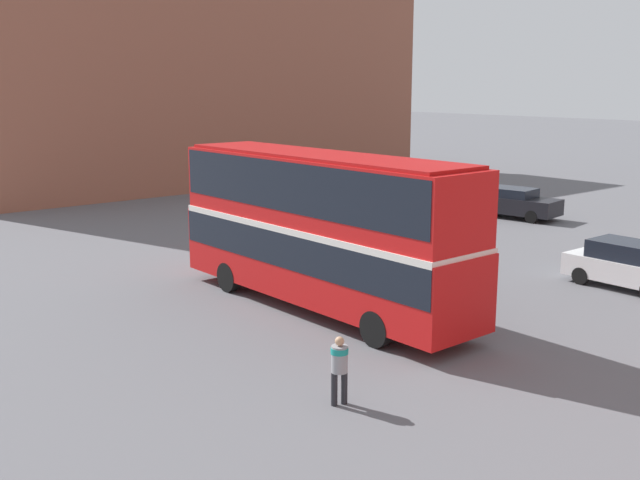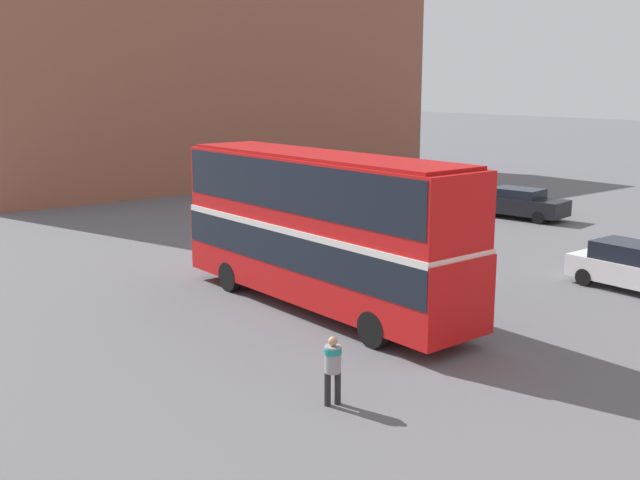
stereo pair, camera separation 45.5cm
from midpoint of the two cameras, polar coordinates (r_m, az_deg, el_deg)
The scene contains 6 objects.
ground_plane at distance 23.90m, azimuth 2.41°, elevation -4.94°, with size 240.00×240.00×0.00m, color #5B5B60.
building_row_left at distance 53.17m, azimuth -7.93°, elevation 11.96°, with size 8.35×33.23×14.14m.
double_decker_bus at distance 22.89m, azimuth 0.57°, elevation 1.43°, with size 11.46×2.66×4.84m.
pedestrian_foreground at distance 16.43m, azimuth 1.78°, elevation -9.38°, with size 0.49×0.49×1.57m.
parked_car_kerb_near at distance 40.26m, azimuth 15.32°, elevation 2.73°, with size 4.92×2.59×1.56m.
parked_car_kerb_far at distance 27.63m, azimuth 23.00°, elevation -1.87°, with size 4.03×1.83×1.61m.
Camera 2 is at (17.38, -14.87, 6.92)m, focal length 42.00 mm.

